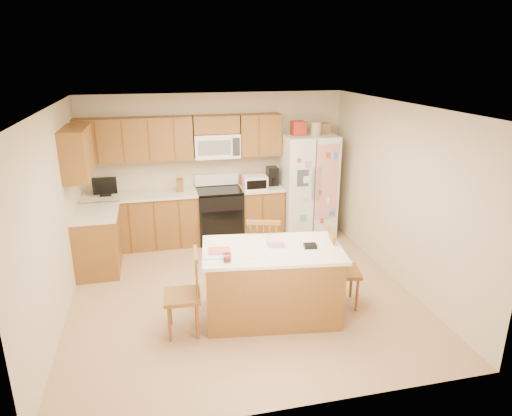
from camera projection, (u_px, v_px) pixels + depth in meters
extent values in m
plane|color=tan|center=(242.00, 291.00, 6.28)|extent=(4.50, 4.50, 0.00)
cube|color=beige|center=(216.00, 166.00, 7.96)|extent=(4.50, 0.10, 2.50)
cube|color=beige|center=(293.00, 288.00, 3.80)|extent=(4.50, 0.10, 2.50)
cube|color=beige|center=(54.00, 219.00, 5.40)|extent=(0.10, 4.50, 2.50)
cube|color=beige|center=(399.00, 194.00, 6.36)|extent=(0.10, 4.50, 2.50)
cube|color=white|center=(239.00, 107.00, 5.48)|extent=(4.50, 4.50, 0.04)
cube|color=brown|center=(142.00, 221.00, 7.66)|extent=(1.87, 0.60, 0.88)
cube|color=brown|center=(261.00, 212.00, 8.10)|extent=(0.72, 0.60, 0.88)
cube|color=brown|center=(98.00, 242.00, 6.81)|extent=(0.60, 0.95, 0.88)
cube|color=white|center=(140.00, 195.00, 7.50)|extent=(1.87, 0.64, 0.04)
cube|color=white|center=(261.00, 188.00, 7.94)|extent=(0.72, 0.64, 0.04)
cube|color=white|center=(95.00, 213.00, 6.66)|extent=(0.64, 0.95, 0.04)
cube|color=brown|center=(135.00, 139.00, 7.35)|extent=(1.85, 0.33, 0.70)
cube|color=brown|center=(260.00, 135.00, 7.79)|extent=(0.70, 0.33, 0.70)
cube|color=brown|center=(216.00, 124.00, 7.56)|extent=(0.76, 0.33, 0.29)
cube|color=brown|center=(77.00, 153.00, 6.35)|extent=(0.33, 0.95, 0.70)
cube|color=brown|center=(96.00, 143.00, 7.07)|extent=(0.02, 0.01, 0.66)
cube|color=brown|center=(104.00, 231.00, 7.25)|extent=(0.02, 0.01, 0.84)
cube|color=brown|center=(123.00, 142.00, 7.15)|extent=(0.02, 0.01, 0.66)
cube|color=brown|center=(130.00, 229.00, 7.34)|extent=(0.02, 0.01, 0.84)
cube|color=brown|center=(149.00, 141.00, 7.24)|extent=(0.02, 0.01, 0.66)
cube|color=brown|center=(155.00, 227.00, 7.42)|extent=(0.02, 0.01, 0.84)
cube|color=brown|center=(174.00, 140.00, 7.32)|extent=(0.01, 0.01, 0.66)
cube|color=brown|center=(180.00, 225.00, 7.51)|extent=(0.01, 0.01, 0.84)
cube|color=brown|center=(259.00, 136.00, 7.62)|extent=(0.01, 0.01, 0.66)
cube|color=brown|center=(263.00, 218.00, 7.81)|extent=(0.01, 0.01, 0.84)
cube|color=white|center=(217.00, 145.00, 7.65)|extent=(0.76, 0.38, 0.40)
cube|color=slate|center=(215.00, 148.00, 7.46)|extent=(0.54, 0.01, 0.24)
cube|color=#262626|center=(236.00, 147.00, 7.54)|extent=(0.12, 0.01, 0.30)
cube|color=brown|center=(180.00, 185.00, 7.61)|extent=(0.10, 0.14, 0.22)
cube|color=black|center=(106.00, 195.00, 7.41)|extent=(0.18, 0.12, 0.02)
cube|color=black|center=(105.00, 186.00, 7.36)|extent=(0.38, 0.03, 0.28)
cube|color=#E94920|center=(251.00, 181.00, 7.95)|extent=(0.35, 0.22, 0.18)
cube|color=white|center=(255.00, 183.00, 7.74)|extent=(0.40, 0.28, 0.23)
cube|color=black|center=(257.00, 185.00, 7.61)|extent=(0.34, 0.01, 0.15)
cube|color=black|center=(272.00, 176.00, 7.99)|extent=(0.18, 0.22, 0.32)
cylinder|color=black|center=(273.00, 181.00, 7.94)|extent=(0.12, 0.12, 0.12)
cube|color=black|center=(220.00, 216.00, 7.92)|extent=(0.76, 0.64, 0.88)
cube|color=black|center=(223.00, 223.00, 7.63)|extent=(0.68, 0.01, 0.42)
cube|color=black|center=(219.00, 190.00, 7.77)|extent=(0.76, 0.64, 0.03)
cube|color=white|center=(216.00, 179.00, 7.97)|extent=(0.76, 0.10, 0.20)
cube|color=white|center=(307.00, 186.00, 8.06)|extent=(0.90, 0.75, 1.80)
cube|color=#4C4C4C|center=(315.00, 192.00, 7.71)|extent=(0.02, 0.01, 1.75)
cube|color=silver|center=(313.00, 184.00, 7.63)|extent=(0.02, 0.03, 0.55)
cube|color=silver|center=(318.00, 183.00, 7.65)|extent=(0.02, 0.03, 0.55)
cube|color=#3F3F44|center=(303.00, 178.00, 7.58)|extent=(0.20, 0.01, 0.28)
cube|color=#D84C59|center=(326.00, 182.00, 7.70)|extent=(0.42, 0.01, 1.30)
cube|color=#A82718|center=(298.00, 128.00, 7.69)|extent=(0.22, 0.22, 0.24)
cylinder|color=tan|center=(316.00, 129.00, 7.71)|extent=(0.18, 0.18, 0.22)
cube|color=#8A5F43|center=(323.00, 128.00, 7.88)|extent=(0.18, 0.20, 0.18)
cube|color=brown|center=(272.00, 284.00, 5.58)|extent=(1.68, 1.09, 0.87)
cube|color=white|center=(272.00, 250.00, 5.43)|extent=(1.77, 1.18, 0.04)
cylinder|color=#A82718|center=(227.00, 259.00, 5.07)|extent=(0.08, 0.08, 0.06)
cylinder|color=white|center=(227.00, 258.00, 5.07)|extent=(0.09, 0.09, 0.09)
cube|color=pink|center=(276.00, 243.00, 5.50)|extent=(0.22, 0.17, 0.07)
cube|color=black|center=(310.00, 246.00, 5.44)|extent=(0.16, 0.14, 0.04)
cube|color=white|center=(217.00, 255.00, 5.23)|extent=(0.33, 0.28, 0.01)
cube|color=#D84C4C|center=(219.00, 251.00, 5.31)|extent=(0.28, 0.23, 0.01)
cylinder|color=white|center=(253.00, 259.00, 5.14)|extent=(0.14, 0.03, 0.01)
cube|color=brown|center=(182.00, 296.00, 5.23)|extent=(0.44, 0.46, 0.05)
cylinder|color=brown|center=(170.00, 308.00, 5.45)|extent=(0.04, 0.04, 0.44)
cylinder|color=brown|center=(170.00, 324.00, 5.12)|extent=(0.04, 0.04, 0.44)
cylinder|color=brown|center=(196.00, 306.00, 5.50)|extent=(0.04, 0.04, 0.44)
cylinder|color=brown|center=(197.00, 322.00, 5.17)|extent=(0.04, 0.04, 0.44)
cylinder|color=brown|center=(196.00, 268.00, 5.32)|extent=(0.02, 0.02, 0.49)
cylinder|color=brown|center=(196.00, 271.00, 5.25)|extent=(0.02, 0.02, 0.49)
cylinder|color=brown|center=(197.00, 274.00, 5.17)|extent=(0.02, 0.02, 0.49)
cylinder|color=brown|center=(197.00, 277.00, 5.10)|extent=(0.02, 0.02, 0.49)
cylinder|color=brown|center=(197.00, 280.00, 5.03)|extent=(0.02, 0.02, 0.49)
cube|color=brown|center=(196.00, 254.00, 5.09)|extent=(0.07, 0.41, 0.05)
cube|color=brown|center=(264.00, 256.00, 6.21)|extent=(0.57, 0.55, 0.05)
cylinder|color=brown|center=(277.00, 268.00, 6.44)|extent=(0.04, 0.04, 0.48)
cylinder|color=brown|center=(251.00, 267.00, 6.46)|extent=(0.04, 0.04, 0.48)
cylinder|color=brown|center=(277.00, 279.00, 6.13)|extent=(0.04, 0.04, 0.48)
cylinder|color=brown|center=(249.00, 278.00, 6.15)|extent=(0.04, 0.04, 0.48)
cylinder|color=brown|center=(276.00, 242.00, 5.93)|extent=(0.02, 0.02, 0.53)
cylinder|color=brown|center=(270.00, 242.00, 5.94)|extent=(0.02, 0.02, 0.53)
cylinder|color=brown|center=(263.00, 242.00, 5.94)|extent=(0.02, 0.02, 0.53)
cylinder|color=brown|center=(257.00, 241.00, 5.95)|extent=(0.02, 0.02, 0.53)
cylinder|color=brown|center=(251.00, 241.00, 5.95)|extent=(0.02, 0.02, 0.53)
cube|color=brown|center=(263.00, 223.00, 5.86)|extent=(0.44, 0.17, 0.06)
cube|color=brown|center=(343.00, 271.00, 5.83)|extent=(0.50, 0.51, 0.05)
cylinder|color=brown|center=(357.00, 295.00, 5.74)|extent=(0.04, 0.04, 0.45)
cylinder|color=brown|center=(351.00, 282.00, 6.07)|extent=(0.04, 0.04, 0.45)
cylinder|color=brown|center=(332.00, 295.00, 5.74)|extent=(0.04, 0.04, 0.45)
cylinder|color=brown|center=(328.00, 282.00, 6.07)|extent=(0.04, 0.04, 0.45)
cylinder|color=brown|center=(333.00, 257.00, 5.59)|extent=(0.02, 0.02, 0.50)
cylinder|color=brown|center=(332.00, 255.00, 5.67)|extent=(0.02, 0.02, 0.50)
cylinder|color=brown|center=(331.00, 252.00, 5.74)|extent=(0.02, 0.02, 0.50)
cylinder|color=brown|center=(330.00, 250.00, 5.81)|extent=(0.02, 0.02, 0.50)
cylinder|color=brown|center=(329.00, 247.00, 5.89)|extent=(0.02, 0.02, 0.50)
cube|color=brown|center=(332.00, 234.00, 5.66)|extent=(0.13, 0.41, 0.05)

